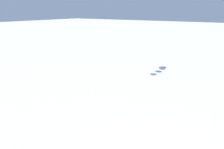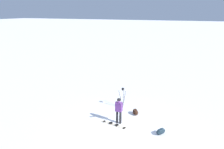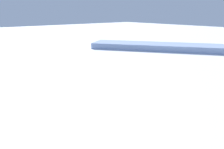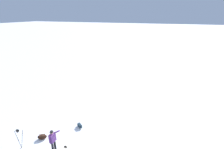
% 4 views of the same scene
% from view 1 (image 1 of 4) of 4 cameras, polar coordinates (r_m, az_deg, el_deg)
% --- Properties ---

